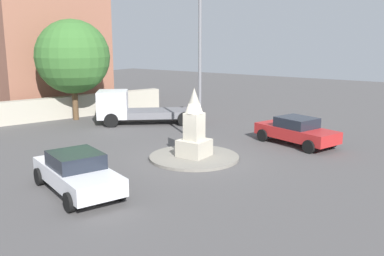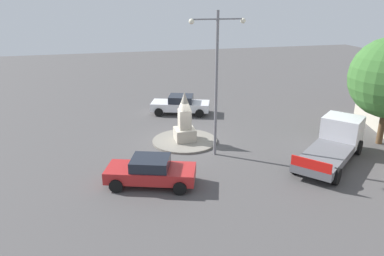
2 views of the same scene
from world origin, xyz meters
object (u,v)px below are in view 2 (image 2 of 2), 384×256
at_px(streetlamp, 217,72).
at_px(car_white_parked_right, 181,104).
at_px(car_red_far_side, 151,171).
at_px(truck_white_waiting, 335,141).
at_px(monument, 185,121).

distance_m(streetlamp, car_white_parked_right, 9.04).
height_order(car_red_far_side, truck_white_waiting, truck_white_waiting).
xyz_separation_m(car_white_parked_right, truck_white_waiting, (6.53, -10.14, 0.24)).
relative_size(monument, car_white_parked_right, 0.65).
distance_m(streetlamp, car_red_far_side, 6.32).
relative_size(monument, truck_white_waiting, 0.51).
distance_m(monument, car_white_parked_right, 5.91).
bearing_deg(truck_white_waiting, monument, 150.01).
relative_size(car_red_far_side, car_white_parked_right, 0.96).
height_order(streetlamp, car_white_parked_right, streetlamp).
relative_size(car_white_parked_right, truck_white_waiting, 0.79).
bearing_deg(car_red_far_side, car_white_parked_right, 70.41).
bearing_deg(car_red_far_side, truck_white_waiting, 3.58).
height_order(streetlamp, truck_white_waiting, streetlamp).
bearing_deg(car_white_parked_right, truck_white_waiting, -57.23).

